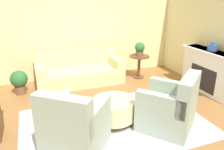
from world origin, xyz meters
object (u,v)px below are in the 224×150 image
side_table (139,63)px  vase_mantel_near (212,47)px  ottoman_table (114,108)px  armchair_right (170,109)px  armchair_left (74,128)px  potted_plant_floor (19,81)px  potted_plant_on_side_table (140,49)px  couch (80,72)px

side_table → vase_mantel_near: bearing=-53.0°
ottoman_table → armchair_right: bearing=-30.6°
armchair_right → ottoman_table: armchair_right is taller
armchair_left → armchair_right: 1.67m
side_table → potted_plant_floor: (-3.18, 0.01, -0.11)m
ottoman_table → armchair_left: bearing=-148.6°
ottoman_table → side_table: side_table is taller
potted_plant_on_side_table → couch: bearing=173.8°
armchair_left → vase_mantel_near: size_ratio=5.44×
side_table → potted_plant_on_side_table: bearing=0.0°
armchair_right → potted_plant_on_side_table: bearing=74.7°
couch → armchair_left: size_ratio=1.90×
potted_plant_floor → armchair_right: bearing=-45.1°
couch → potted_plant_floor: size_ratio=3.88×
armchair_left → side_table: bearing=46.7°
armchair_left → ottoman_table: armchair_left is taller
armchair_left → side_table: size_ratio=1.83×
vase_mantel_near → side_table: bearing=127.0°
vase_mantel_near → potted_plant_floor: 4.60m
potted_plant_on_side_table → potted_plant_floor: (-3.18, 0.01, -0.52)m
couch → armchair_right: 2.86m
couch → armchair_left: bearing=-104.3°
ottoman_table → potted_plant_floor: potted_plant_floor is taller
armchair_right → couch: bearing=110.3°
armchair_left → potted_plant_on_side_table: 3.46m
vase_mantel_near → potted_plant_on_side_table: 1.85m
armchair_right → vase_mantel_near: 2.19m
potted_plant_on_side_table → armchair_left: bearing=-133.3°
potted_plant_on_side_table → vase_mantel_near: bearing=-53.0°
couch → armchair_right: bearing=-69.7°
potted_plant_floor → couch: bearing=6.4°
vase_mantel_near → potted_plant_floor: vase_mantel_near is taller
armchair_left → side_table: armchair_left is taller
armchair_left → vase_mantel_near: vase_mantel_near is taller
armchair_right → ottoman_table: 0.99m
armchair_right → side_table: armchair_right is taller
side_table → potted_plant_floor: bearing=179.8°
vase_mantel_near → potted_plant_on_side_table: size_ratio=0.57×
armchair_left → potted_plant_floor: (-0.82, 2.51, -0.06)m
couch → side_table: (1.67, -0.18, 0.15)m
couch → potted_plant_floor: (-1.51, -0.17, 0.03)m
ottoman_table → potted_plant_floor: size_ratio=1.36×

